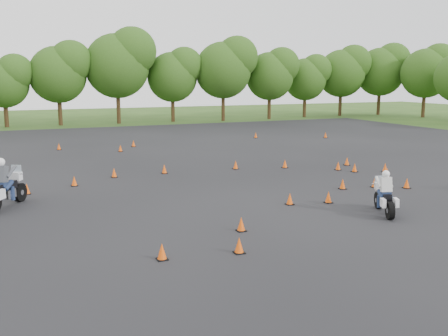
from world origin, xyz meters
TOP-DOWN VIEW (x-y plane):
  - ground at (0.00, 0.00)m, footprint 140.00×140.00m
  - asphalt_pad at (0.00, 6.00)m, footprint 62.00×62.00m
  - treeline at (3.40, 34.91)m, footprint 87.27×32.55m
  - traffic_cones at (-0.37, 5.11)m, footprint 35.64×32.79m
  - rider_grey at (-8.64, 5.47)m, footprint 2.02×2.60m
  - rider_white at (4.34, -1.11)m, footprint 1.53×2.26m

SIDE VIEW (x-z plane):
  - ground at x=0.00m, z-range 0.00..0.00m
  - asphalt_pad at x=0.00m, z-range 0.01..0.01m
  - traffic_cones at x=-0.37m, z-range 0.01..0.46m
  - rider_white at x=4.34m, z-range 0.00..1.69m
  - rider_grey at x=-8.64m, z-range 0.00..1.99m
  - treeline at x=3.40m, z-range -0.86..10.13m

